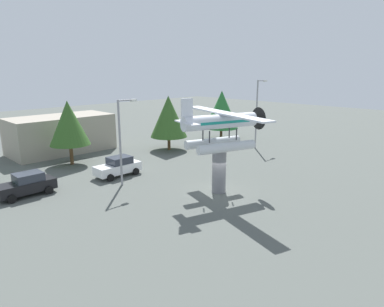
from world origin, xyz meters
TOP-DOWN VIEW (x-y plane):
  - ground_plane at (0.00, 0.00)m, footprint 140.00×140.00m
  - display_pedestal at (0.00, 0.00)m, footprint 1.10×1.10m
  - floatplane_monument at (0.12, -0.04)m, footprint 7.20×10.25m
  - car_near_black at (-11.04, 9.96)m, footprint 4.20×2.02m
  - car_mid_white at (-3.26, 9.27)m, footprint 4.20×2.02m
  - streetlight_primary at (-4.24, 6.90)m, footprint 1.84×0.28m
  - streetlight_secondary at (15.19, 6.96)m, footprint 1.84×0.28m
  - storefront_building at (-2.65, 22.00)m, footprint 11.31×5.64m
  - tree_east at (-4.47, 15.92)m, footprint 3.98×3.98m
  - tree_center_back at (6.92, 13.83)m, footprint 4.39×4.39m
  - tree_far_east at (16.35, 13.59)m, footprint 4.61×4.61m

SIDE VIEW (x-z plane):
  - ground_plane at x=0.00m, z-range 0.00..0.00m
  - car_near_black at x=-11.04m, z-range 0.00..1.76m
  - car_mid_white at x=-3.26m, z-range 0.00..1.76m
  - display_pedestal at x=0.00m, z-range 0.00..3.49m
  - storefront_building at x=-2.65m, z-range 0.00..4.23m
  - tree_center_back at x=6.92m, z-range 0.80..7.29m
  - tree_far_east at x=16.35m, z-range 0.77..7.44m
  - streetlight_primary at x=-4.24m, z-range 0.62..7.76m
  - tree_east at x=-4.47m, z-range 1.02..7.52m
  - streetlight_secondary at x=15.19m, z-range 0.64..8.90m
  - floatplane_monument at x=0.12m, z-range 3.16..7.16m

